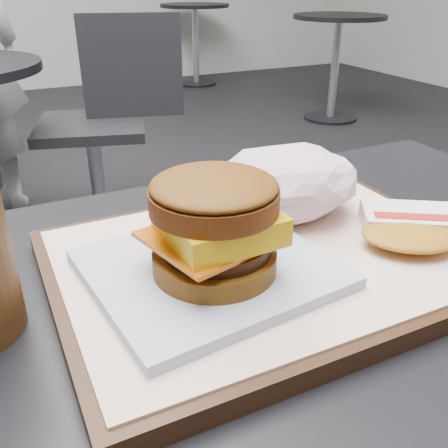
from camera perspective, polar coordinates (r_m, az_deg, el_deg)
customer_table at (r=0.56m, az=8.81°, el=-23.91°), size 0.80×0.60×0.77m
serving_tray at (r=0.46m, az=5.01°, el=-4.26°), size 0.38×0.28×0.02m
breakfast_sandwich at (r=0.39m, az=-1.22°, el=-1.38°), size 0.21×0.19×0.09m
hash_brown at (r=0.50m, az=20.44°, el=-0.29°), size 0.14×0.13×0.02m
crumpled_wrapper at (r=0.52m, az=7.27°, el=4.79°), size 0.15×0.12×0.07m
neighbor_chair at (r=2.12m, az=-13.32°, el=12.34°), size 0.65×0.52×0.88m
bg_table_near at (r=3.95m, az=12.83°, el=19.60°), size 0.66×0.66×0.75m
bg_table_far at (r=5.21m, az=-3.33°, el=21.77°), size 0.66×0.66×0.75m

